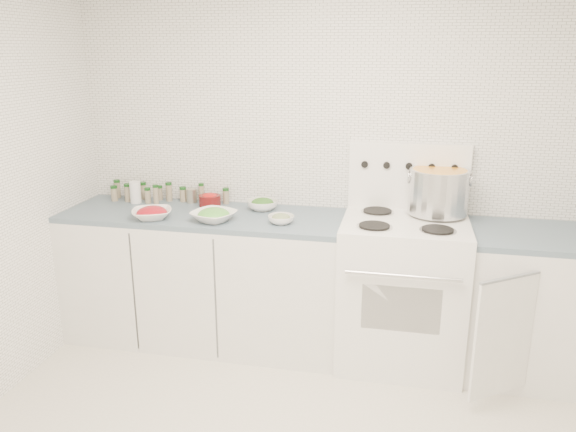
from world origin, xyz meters
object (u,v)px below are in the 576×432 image
at_px(stove, 402,287).
at_px(bowl_snowpea, 214,215).
at_px(stock_pot, 438,190).
at_px(bowl_tomato, 152,213).

height_order(stove, bowl_snowpea, stove).
bearing_deg(bowl_snowpea, stock_pot, 12.79).
bearing_deg(bowl_tomato, bowl_snowpea, 4.23).
bearing_deg(bowl_snowpea, bowl_tomato, -175.77).
height_order(stove, bowl_tomato, stove).
distance_m(stock_pot, bowl_tomato, 1.80).
bearing_deg(stove, stock_pot, 40.47).
relative_size(stove, bowl_tomato, 4.20).
bearing_deg(stove, bowl_tomato, -173.49).
xyz_separation_m(stove, stock_pot, (0.19, 0.16, 0.60)).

